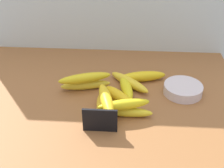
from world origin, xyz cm
name	(u,v)px	position (x,y,z in cm)	size (l,w,h in cm)	color
counter_top	(98,97)	(0.00, 0.00, 1.50)	(110.00, 76.00, 3.00)	#925C33
chalkboard_sign	(100,121)	(2.98, -20.55, 6.86)	(11.00, 1.80, 8.40)	black
fruit_bowl	(183,89)	(32.15, 2.52, 4.83)	(14.56, 14.56, 3.66)	silver
banana_0	(120,97)	(8.60, -4.78, 5.12)	(16.63, 4.23, 4.23)	yellow
banana_1	(102,108)	(2.84, -11.13, 5.01)	(16.00, 4.02, 4.02)	yellow
banana_2	(124,111)	(10.31, -12.42, 4.71)	(19.38, 3.42, 3.42)	yellow
banana_3	(86,85)	(-5.01, 3.11, 4.77)	(19.18, 3.55, 3.55)	yellow
banana_4	(129,82)	(11.78, 6.13, 4.88)	(19.40, 3.75, 3.75)	yellow
banana_5	(142,76)	(16.99, 10.44, 5.08)	(19.01, 4.17, 4.17)	yellow
banana_6	(126,88)	(10.74, 1.47, 5.02)	(15.14, 4.03, 4.03)	yellow
banana_7	(85,78)	(-5.10, 2.34, 8.39)	(20.01, 3.68, 3.68)	yellow
banana_8	(124,104)	(10.23, -13.10, 8.16)	(17.57, 3.49, 3.49)	yellow
banana_9	(106,100)	(4.18, -11.85, 9.00)	(18.30, 3.96, 3.96)	yellow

